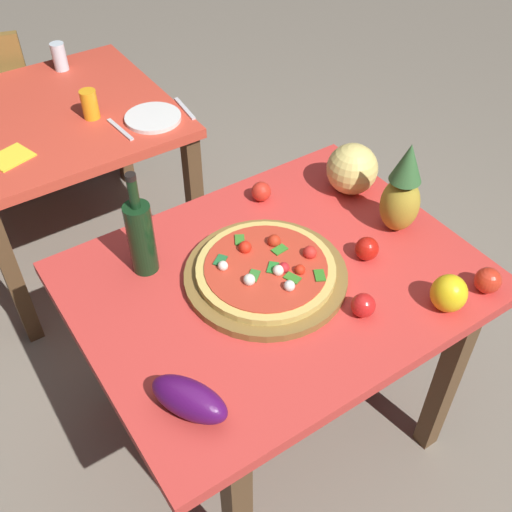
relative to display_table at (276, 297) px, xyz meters
name	(u,v)px	position (x,y,z in m)	size (l,w,h in m)	color
ground_plane	(272,412)	(0.00, 0.00, -0.63)	(10.00, 10.00, 0.00)	gray
display_table	(276,297)	(0.00, 0.00, 0.00)	(1.14, 0.88, 0.72)	brown
background_table	(60,135)	(-0.21, 1.24, -0.02)	(0.89, 0.89, 0.72)	brown
pizza_board	(266,276)	(-0.03, 0.01, 0.10)	(0.47, 0.47, 0.03)	brown
pizza	(267,269)	(-0.03, 0.01, 0.13)	(0.40, 0.40, 0.06)	#D8B75B
wine_bottle	(141,236)	(-0.30, 0.24, 0.22)	(0.08, 0.08, 0.33)	black
pineapple_left	(402,192)	(0.43, -0.03, 0.23)	(0.12, 0.12, 0.31)	#AF952E
melon	(352,169)	(0.44, 0.20, 0.18)	(0.17, 0.17, 0.17)	#E3CD6F
bell_pepper	(449,293)	(0.32, -0.35, 0.14)	(0.10, 0.10, 0.11)	yellow
eggplant	(189,399)	(-0.42, -0.25, 0.14)	(0.20, 0.09, 0.09)	#490F53
tomato_beside_pepper	(488,280)	(0.46, -0.37, 0.13)	(0.07, 0.07, 0.07)	red
tomato_at_corner	(363,305)	(0.11, -0.25, 0.12)	(0.07, 0.07, 0.07)	red
tomato_near_board	(367,249)	(0.26, -0.08, 0.13)	(0.07, 0.07, 0.07)	red
tomato_by_bottle	(261,192)	(0.16, 0.32, 0.12)	(0.07, 0.07, 0.07)	red
drinking_glass_juice	(90,104)	(-0.10, 1.11, 0.15)	(0.06, 0.06, 0.11)	orange
drinking_glass_water	(59,57)	(-0.05, 1.57, 0.15)	(0.06, 0.06, 0.12)	silver
dinner_plate	(153,118)	(0.09, 0.97, 0.10)	(0.22, 0.22, 0.02)	white
fork_utensil	(120,129)	(-0.05, 0.97, 0.09)	(0.02, 0.18, 0.01)	silver
knife_utensil	(185,108)	(0.23, 0.97, 0.09)	(0.02, 0.18, 0.01)	silver
napkin_folded	(11,157)	(-0.45, 1.02, 0.09)	(0.14, 0.12, 0.01)	yellow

